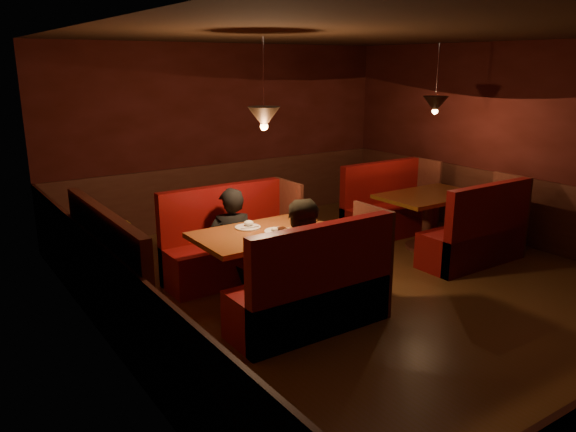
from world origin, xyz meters
TOP-DOWN VIEW (x-y plane):
  - room at (-0.28, 0.05)m, footprint 6.02×7.02m
  - main_table at (-1.21, 0.31)m, footprint 1.53×0.93m
  - main_bench_far at (-1.19, 1.18)m, footprint 1.69×0.60m
  - main_bench_near at (-1.19, -0.56)m, footprint 1.69×0.60m
  - second_table at (1.71, 0.62)m, footprint 1.42×0.91m
  - second_bench_far at (1.74, 1.47)m, footprint 1.57×0.59m
  - second_bench_near at (1.74, -0.23)m, footprint 1.57×0.59m
  - diner_a at (-1.30, 0.96)m, footprint 0.65×0.53m
  - diner_b at (-1.07, -0.25)m, footprint 0.83×0.67m

SIDE VIEW (x-z plane):
  - second_bench_far at x=1.74m, z-range -0.20..0.92m
  - second_bench_near at x=1.74m, z-range -0.20..0.92m
  - main_bench_far at x=-1.19m, z-range -0.21..0.94m
  - main_bench_near at x=-1.19m, z-range -0.21..0.94m
  - second_table at x=1.71m, z-range 0.19..0.99m
  - main_table at x=-1.21m, z-range 0.10..1.17m
  - diner_a at x=-1.30m, z-range 0.00..1.55m
  - diner_b at x=-1.07m, z-range 0.00..1.62m
  - room at x=-0.28m, z-range -0.41..2.51m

